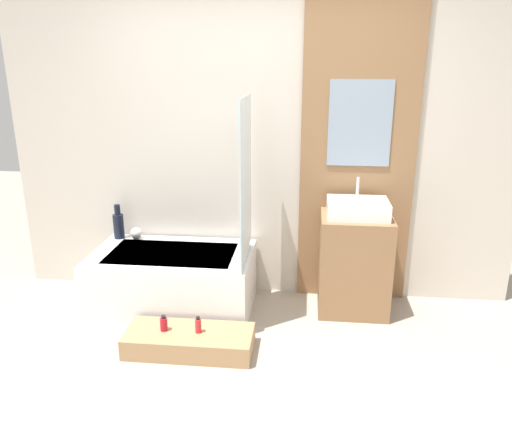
# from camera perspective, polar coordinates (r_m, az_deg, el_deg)

# --- Properties ---
(ground_plane) EXTENTS (12.00, 12.00, 0.00)m
(ground_plane) POSITION_cam_1_polar(r_m,az_deg,el_deg) (3.18, -2.60, -20.15)
(ground_plane) COLOR #A39989
(wall_tiled_back) EXTENTS (4.20, 0.06, 2.60)m
(wall_tiled_back) POSITION_cam_1_polar(r_m,az_deg,el_deg) (4.13, 0.47, 8.68)
(wall_tiled_back) COLOR beige
(wall_tiled_back) RESTS_ON ground_plane
(wall_wood_accent) EXTENTS (0.91, 0.04, 2.60)m
(wall_wood_accent) POSITION_cam_1_polar(r_m,az_deg,el_deg) (4.07, 11.62, 8.34)
(wall_wood_accent) COLOR #8E6642
(wall_wood_accent) RESTS_ON ground_plane
(bathtub) EXTENTS (1.27, 0.79, 0.48)m
(bathtub) POSITION_cam_1_polar(r_m,az_deg,el_deg) (4.13, -9.44, -6.89)
(bathtub) COLOR white
(bathtub) RESTS_ON ground_plane
(glass_shower_screen) EXTENTS (0.01, 0.60, 1.23)m
(glass_shower_screen) POSITION_cam_1_polar(r_m,az_deg,el_deg) (3.67, -1.20, 4.33)
(glass_shower_screen) COLOR silver
(glass_shower_screen) RESTS_ON bathtub
(wooden_step_bench) EXTENTS (0.89, 0.37, 0.15)m
(wooden_step_bench) POSITION_cam_1_polar(r_m,az_deg,el_deg) (3.62, -7.61, -13.60)
(wooden_step_bench) COLOR #A87F56
(wooden_step_bench) RESTS_ON ground_plane
(vanity_cabinet) EXTENTS (0.55, 0.47, 0.80)m
(vanity_cabinet) POSITION_cam_1_polar(r_m,az_deg,el_deg) (4.08, 11.14, -4.98)
(vanity_cabinet) COLOR #8E6642
(vanity_cabinet) RESTS_ON ground_plane
(sink) EXTENTS (0.47, 0.35, 0.29)m
(sink) POSITION_cam_1_polar(r_m,az_deg,el_deg) (3.92, 11.54, 1.27)
(sink) COLOR white
(sink) RESTS_ON vanity_cabinet
(vase_tall_dark) EXTENTS (0.09, 0.09, 0.30)m
(vase_tall_dark) POSITION_cam_1_polar(r_m,az_deg,el_deg) (4.44, -15.44, -0.56)
(vase_tall_dark) COLOR black
(vase_tall_dark) RESTS_ON bathtub
(vase_round_light) EXTENTS (0.10, 0.10, 0.10)m
(vase_round_light) POSITION_cam_1_polar(r_m,az_deg,el_deg) (4.40, -13.52, -1.53)
(vase_round_light) COLOR silver
(vase_round_light) RESTS_ON bathtub
(bottle_soap_primary) EXTENTS (0.05, 0.05, 0.11)m
(bottle_soap_primary) POSITION_cam_1_polar(r_m,az_deg,el_deg) (3.60, -10.49, -11.64)
(bottle_soap_primary) COLOR #B21928
(bottle_soap_primary) RESTS_ON wooden_step_bench
(bottle_soap_secondary) EXTENTS (0.04, 0.04, 0.12)m
(bottle_soap_secondary) POSITION_cam_1_polar(r_m,az_deg,el_deg) (3.54, -6.62, -11.92)
(bottle_soap_secondary) COLOR red
(bottle_soap_secondary) RESTS_ON wooden_step_bench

